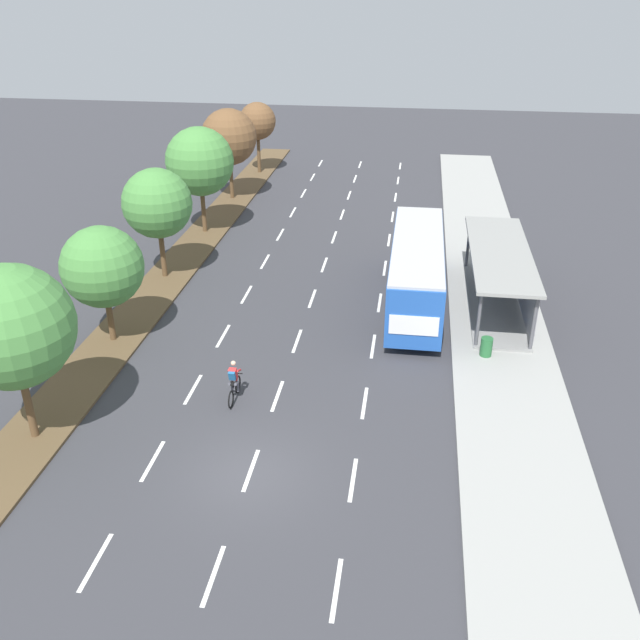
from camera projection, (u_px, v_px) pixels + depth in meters
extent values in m
plane|color=#38383D|center=(249.00, 474.00, 23.23)|extent=(140.00, 140.00, 0.00)
cube|color=brown|center=(193.00, 248.00, 41.88)|extent=(2.60, 52.00, 0.12)
cube|color=#9E9E99|center=(486.00, 264.00, 39.66)|extent=(4.50, 52.00, 0.15)
cube|color=white|center=(96.00, 562.00, 19.80)|extent=(0.14, 2.23, 0.01)
cube|color=white|center=(153.00, 461.00, 23.87)|extent=(0.14, 2.23, 0.01)
cube|color=white|center=(193.00, 389.00, 27.94)|extent=(0.14, 2.23, 0.01)
cube|color=white|center=(223.00, 336.00, 32.01)|extent=(0.14, 2.23, 0.01)
cube|color=white|center=(246.00, 294.00, 36.08)|extent=(0.14, 2.23, 0.01)
cube|color=white|center=(265.00, 261.00, 40.15)|extent=(0.14, 2.23, 0.01)
cube|color=white|center=(280.00, 235.00, 44.22)|extent=(0.14, 2.23, 0.01)
cube|color=white|center=(293.00, 212.00, 48.29)|extent=(0.14, 2.23, 0.01)
cube|color=white|center=(303.00, 193.00, 52.36)|extent=(0.14, 2.23, 0.01)
cube|color=white|center=(313.00, 177.00, 56.43)|extent=(0.14, 2.23, 0.01)
cube|color=white|center=(320.00, 163.00, 60.50)|extent=(0.14, 2.23, 0.01)
cube|color=white|center=(213.00, 575.00, 19.36)|extent=(0.14, 2.23, 0.01)
cube|color=white|center=(251.00, 470.00, 23.43)|extent=(0.14, 2.23, 0.01)
cube|color=white|center=(277.00, 396.00, 27.50)|extent=(0.14, 2.23, 0.01)
cube|color=white|center=(297.00, 341.00, 31.57)|extent=(0.14, 2.23, 0.01)
cube|color=white|center=(312.00, 298.00, 35.64)|extent=(0.14, 2.23, 0.01)
cube|color=white|center=(324.00, 265.00, 39.71)|extent=(0.14, 2.23, 0.01)
cube|color=white|center=(334.00, 237.00, 43.79)|extent=(0.14, 2.23, 0.01)
cube|color=white|center=(342.00, 214.00, 47.86)|extent=(0.14, 2.23, 0.01)
cube|color=white|center=(349.00, 195.00, 51.93)|extent=(0.14, 2.23, 0.01)
cube|color=white|center=(355.00, 179.00, 56.00)|extent=(0.14, 2.23, 0.01)
cube|color=white|center=(360.00, 165.00, 60.07)|extent=(0.14, 2.23, 0.01)
cube|color=white|center=(336.00, 589.00, 18.93)|extent=(0.14, 2.23, 0.01)
cube|color=white|center=(353.00, 480.00, 23.00)|extent=(0.14, 2.23, 0.01)
cube|color=white|center=(365.00, 403.00, 27.07)|extent=(0.14, 2.23, 0.01)
cube|color=white|center=(373.00, 346.00, 31.14)|extent=(0.14, 2.23, 0.01)
cube|color=white|center=(380.00, 303.00, 35.21)|extent=(0.14, 2.23, 0.01)
cube|color=white|center=(385.00, 268.00, 39.28)|extent=(0.14, 2.23, 0.01)
cube|color=white|center=(389.00, 240.00, 43.35)|extent=(0.14, 2.23, 0.01)
cube|color=white|center=(393.00, 217.00, 47.42)|extent=(0.14, 2.23, 0.01)
cube|color=white|center=(395.00, 197.00, 51.49)|extent=(0.14, 2.23, 0.01)
cube|color=white|center=(398.00, 180.00, 55.56)|extent=(0.14, 2.23, 0.01)
cube|color=white|center=(400.00, 166.00, 59.63)|extent=(0.14, 2.23, 0.01)
cube|color=gray|center=(494.00, 303.00, 34.74)|extent=(2.60, 9.85, 0.10)
cylinder|color=#56565B|center=(479.00, 319.00, 30.16)|extent=(0.16, 0.16, 2.60)
cylinder|color=#56565B|center=(468.00, 244.00, 38.39)|extent=(0.16, 0.16, 2.60)
cylinder|color=#56565B|center=(534.00, 322.00, 29.86)|extent=(0.16, 0.16, 2.60)
cylinder|color=#56565B|center=(511.00, 246.00, 38.10)|extent=(0.16, 0.16, 2.60)
cube|color=gray|center=(523.00, 280.00, 33.97)|extent=(0.10, 9.35, 2.34)
cube|color=gray|center=(500.00, 252.00, 33.50)|extent=(2.90, 10.25, 0.16)
cube|color=#2356B2|center=(416.00, 270.00, 34.23)|extent=(2.50, 11.20, 2.80)
cube|color=#2D3D4C|center=(417.00, 255.00, 33.84)|extent=(2.54, 10.30, 0.90)
cube|color=#B7B7B7|center=(418.00, 243.00, 33.57)|extent=(2.45, 10.98, 0.12)
cube|color=#2D3D4C|center=(418.00, 227.00, 39.03)|extent=(2.25, 0.06, 1.54)
cube|color=white|center=(414.00, 326.00, 29.37)|extent=(2.12, 0.04, 0.90)
cylinder|color=black|center=(396.00, 268.00, 38.04)|extent=(0.30, 1.00, 1.00)
cylinder|color=black|center=(436.00, 270.00, 37.77)|extent=(0.30, 1.00, 1.00)
cylinder|color=black|center=(389.00, 325.00, 31.92)|extent=(0.30, 1.00, 1.00)
cylinder|color=black|center=(437.00, 328.00, 31.65)|extent=(0.30, 1.00, 1.00)
torus|color=black|center=(238.00, 384.00, 27.61)|extent=(0.06, 0.72, 0.72)
torus|color=black|center=(231.00, 399.00, 26.64)|extent=(0.06, 0.72, 0.72)
cylinder|color=black|center=(234.00, 386.00, 27.00)|extent=(0.05, 0.94, 0.05)
cylinder|color=black|center=(234.00, 391.00, 26.99)|extent=(0.05, 0.57, 0.42)
cylinder|color=black|center=(233.00, 388.00, 26.81)|extent=(0.04, 0.04, 0.40)
cube|color=black|center=(232.00, 384.00, 26.72)|extent=(0.12, 0.24, 0.06)
cylinder|color=black|center=(237.00, 373.00, 27.32)|extent=(0.46, 0.04, 0.04)
cube|color=red|center=(233.00, 374.00, 26.73)|extent=(0.30, 0.36, 0.59)
cube|color=#23669E|center=(232.00, 376.00, 26.58)|extent=(0.26, 0.26, 0.42)
sphere|color=beige|center=(233.00, 363.00, 26.64)|extent=(0.20, 0.20, 0.20)
cylinder|color=#4C4C56|center=(231.00, 383.00, 26.90)|extent=(0.12, 0.42, 0.25)
cylinder|color=#4C4C56|center=(232.00, 386.00, 27.17)|extent=(0.10, 0.17, 0.41)
cylinder|color=#4C4C56|center=(237.00, 383.00, 26.87)|extent=(0.12, 0.42, 0.25)
cylinder|color=#4C4C56|center=(238.00, 387.00, 27.14)|extent=(0.10, 0.17, 0.41)
cylinder|color=red|center=(230.00, 370.00, 26.92)|extent=(0.09, 0.47, 0.28)
cylinder|color=red|center=(239.00, 370.00, 26.88)|extent=(0.09, 0.47, 0.28)
cylinder|color=brown|center=(28.00, 402.00, 24.36)|extent=(0.28, 0.28, 2.84)
sphere|color=#4C8E42|center=(10.00, 327.00, 22.97)|extent=(4.31, 4.31, 4.31)
cylinder|color=brown|center=(110.00, 317.00, 31.01)|extent=(0.28, 0.28, 2.22)
sphere|color=#4C8E42|center=(102.00, 267.00, 29.89)|extent=(3.61, 3.61, 3.61)
cylinder|color=brown|center=(163.00, 252.00, 37.40)|extent=(0.28, 0.28, 2.75)
sphere|color=#4C8E42|center=(157.00, 203.00, 36.15)|extent=(3.70, 3.70, 3.70)
cylinder|color=brown|center=(203.00, 209.00, 43.84)|extent=(0.28, 0.28, 2.93)
sphere|color=#4C8E42|center=(200.00, 162.00, 42.45)|extent=(4.23, 4.23, 4.23)
cylinder|color=brown|center=(231.00, 178.00, 50.34)|extent=(0.28, 0.28, 2.96)
sphere|color=brown|center=(229.00, 137.00, 48.99)|extent=(3.98, 3.98, 3.98)
cylinder|color=brown|center=(259.00, 154.00, 56.76)|extent=(0.28, 0.28, 3.06)
sphere|color=brown|center=(257.00, 121.00, 55.56)|extent=(2.97, 2.97, 2.97)
cylinder|color=#286B38|center=(486.00, 347.00, 29.92)|extent=(0.52, 0.52, 0.85)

